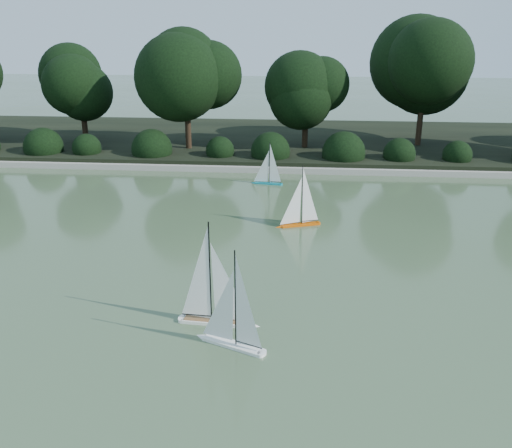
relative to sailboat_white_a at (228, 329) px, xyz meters
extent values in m
plane|color=#304227|center=(0.06, 1.04, -0.26)|extent=(80.00, 80.00, 0.00)
cube|color=gray|center=(0.06, 10.04, -0.17)|extent=(40.00, 0.35, 0.18)
cube|color=black|center=(0.06, 14.04, -0.11)|extent=(40.00, 8.00, 0.30)
cylinder|color=black|center=(-6.94, 12.84, 0.43)|extent=(0.20, 0.20, 1.37)
sphere|color=black|center=(-6.94, 12.84, 2.12)|extent=(2.24, 2.24, 2.24)
cylinder|color=black|center=(-2.94, 11.94, 0.57)|extent=(0.20, 0.20, 1.66)
sphere|color=black|center=(-2.94, 11.94, 2.60)|extent=(2.66, 2.66, 2.66)
cylinder|color=black|center=(1.06, 12.44, 0.37)|extent=(0.20, 0.20, 1.26)
sphere|color=black|center=(1.06, 12.44, 1.95)|extent=(2.10, 2.10, 2.10)
cylinder|color=black|center=(5.06, 13.14, 0.61)|extent=(0.20, 0.20, 1.73)
sphere|color=black|center=(5.06, 13.14, 2.73)|extent=(2.80, 2.80, 2.80)
sphere|color=black|center=(-7.94, 10.94, 0.19)|extent=(1.10, 1.10, 1.10)
sphere|color=black|center=(-5.94, 10.94, 0.19)|extent=(1.10, 1.10, 1.10)
sphere|color=black|center=(-3.94, 10.94, 0.19)|extent=(1.10, 1.10, 1.10)
sphere|color=black|center=(-1.94, 10.94, 0.19)|extent=(1.10, 1.10, 1.10)
sphere|color=black|center=(0.06, 10.94, 0.19)|extent=(1.10, 1.10, 1.10)
sphere|color=black|center=(2.06, 10.94, 0.19)|extent=(1.10, 1.10, 1.10)
sphere|color=black|center=(4.06, 10.94, 0.19)|extent=(1.10, 1.10, 1.10)
sphere|color=black|center=(6.06, 10.94, 0.19)|extent=(1.10, 1.10, 1.10)
cube|color=white|center=(0.08, -0.04, -0.21)|extent=(0.96, 0.57, 0.10)
cone|color=white|center=(-0.43, 0.19, -0.21)|extent=(0.25, 0.25, 0.19)
cylinder|color=white|center=(0.52, -0.23, -0.21)|extent=(0.15, 0.15, 0.10)
cylinder|color=black|center=(0.13, -0.06, 0.59)|extent=(0.03, 0.03, 1.49)
cylinder|color=black|center=(0.32, -0.14, -0.10)|extent=(0.41, 0.19, 0.02)
cube|color=white|center=(-0.29, 0.61, -0.20)|extent=(1.08, 0.29, 0.11)
cone|color=white|center=(0.33, 0.57, -0.20)|extent=(0.23, 0.23, 0.21)
cylinder|color=white|center=(-0.82, 0.65, -0.20)|extent=(0.14, 0.14, 0.11)
cube|color=olive|center=(-0.29, 0.61, -0.15)|extent=(0.99, 0.23, 0.01)
cylinder|color=black|center=(-0.34, 0.62, 0.68)|extent=(0.02, 0.02, 1.66)
cylinder|color=black|center=(-0.58, 0.63, -0.09)|extent=(0.49, 0.05, 0.02)
cube|color=#DA5508|center=(1.00, 5.24, -0.21)|extent=(0.90, 0.46, 0.09)
cone|color=#DA5508|center=(0.51, 5.07, -0.21)|extent=(0.23, 0.23, 0.18)
cylinder|color=#DA5508|center=(1.42, 5.39, -0.21)|extent=(0.14, 0.14, 0.09)
cylinder|color=black|center=(1.04, 5.25, 0.52)|extent=(0.02, 0.02, 1.38)
cylinder|color=black|center=(1.23, 5.32, -0.11)|extent=(0.39, 0.15, 0.01)
cube|color=teal|center=(0.03, 8.68, -0.22)|extent=(0.79, 0.27, 0.08)
cone|color=teal|center=(-0.42, 8.74, -0.22)|extent=(0.18, 0.18, 0.15)
cylinder|color=teal|center=(0.41, 8.62, -0.22)|extent=(0.11, 0.11, 0.08)
cylinder|color=black|center=(0.07, 8.67, 0.42)|extent=(0.02, 0.02, 1.20)
cylinder|color=black|center=(0.23, 8.64, -0.13)|extent=(0.35, 0.07, 0.01)
sphere|color=#FF540D|center=(-0.74, 1.06, -0.26)|extent=(0.14, 0.14, 0.14)
camera|label=1|loc=(1.04, -7.25, 4.30)|focal=40.00mm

